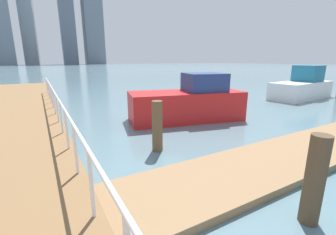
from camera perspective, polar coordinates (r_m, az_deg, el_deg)
ground_plane at (r=17.11m, az=-17.07°, el=4.71°), size 300.00×300.00×0.00m
floating_dock at (r=9.06m, az=35.89°, el=-4.99°), size 15.74×2.00×0.18m
boardwalk_railing at (r=5.57m, az=-23.64°, el=-1.81°), size 0.06×25.99×1.08m
dock_piling_3 at (r=6.68m, az=-2.72°, el=-2.23°), size 0.31×0.31×1.52m
dock_piling_4 at (r=4.47m, az=32.97°, el=-13.13°), size 0.31×0.31×1.54m
moored_boat_2 at (r=10.27m, az=5.23°, el=3.80°), size 5.32×3.01×2.09m
moored_boat_4 at (r=18.77m, az=30.70°, el=6.63°), size 5.41×2.40×2.30m
skyline_tower_3 at (r=169.85m, az=-24.42°, el=24.12°), size 9.26×14.28×70.30m
skyline_tower_4 at (r=173.89m, az=-18.83°, el=26.11°), size 11.86×12.06×80.82m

